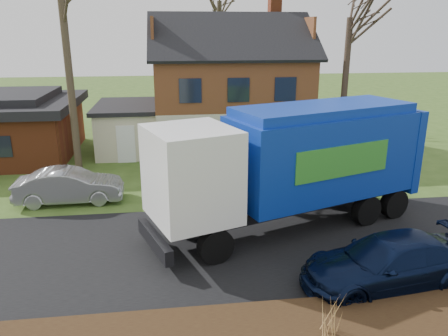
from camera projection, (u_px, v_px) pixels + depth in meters
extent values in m
plane|color=#37521B|center=(227.00, 248.00, 14.84)|extent=(120.00, 120.00, 0.00)
cube|color=black|center=(227.00, 248.00, 14.84)|extent=(80.00, 7.00, 0.02)
cube|color=beige|center=(229.00, 124.00, 27.91)|extent=(9.00, 7.50, 2.70)
cube|color=#593219|center=(229.00, 80.00, 27.08)|extent=(9.00, 7.50, 2.80)
cube|color=brown|center=(275.00, 7.00, 27.07)|extent=(0.70, 0.90, 1.60)
cube|color=beige|center=(130.00, 129.00, 26.70)|extent=(3.50, 5.50, 2.60)
cube|color=black|center=(128.00, 106.00, 26.27)|extent=(3.90, 5.90, 0.24)
cylinder|color=black|center=(216.00, 246.00, 13.78)|extent=(1.22, 0.76, 1.16)
cylinder|color=black|center=(187.00, 219.00, 15.77)|extent=(1.22, 0.76, 1.16)
cylinder|color=black|center=(366.00, 210.00, 16.52)|extent=(1.22, 0.76, 1.16)
cylinder|color=black|center=(326.00, 191.00, 18.51)|extent=(1.22, 0.76, 1.16)
cylinder|color=black|center=(394.00, 203.00, 17.15)|extent=(1.22, 0.76, 1.16)
cylinder|color=black|center=(352.00, 185.00, 19.13)|extent=(1.22, 0.76, 1.16)
cube|color=black|center=(295.00, 202.00, 16.35)|extent=(9.48, 4.48, 0.39)
cube|color=white|center=(191.00, 174.00, 14.02)|extent=(3.35, 3.48, 3.01)
cube|color=black|center=(155.00, 174.00, 13.44)|extent=(0.91, 2.34, 1.00)
cube|color=black|center=(155.00, 240.00, 14.07)|extent=(1.20, 2.72, 0.50)
cube|color=#0C2E98|center=(321.00, 154.00, 16.28)|extent=(7.55, 4.98, 3.01)
cube|color=#0C2E98|center=(324.00, 109.00, 15.78)|extent=(7.12, 4.55, 0.33)
cube|color=#0C2E98|center=(391.00, 146.00, 17.88)|extent=(1.32, 2.81, 3.23)
cube|color=#30832A|center=(344.00, 161.00, 14.97)|extent=(3.79, 1.39, 1.11)
cube|color=#30832A|center=(295.00, 143.00, 17.38)|extent=(3.79, 1.39, 1.11)
imported|color=#979A9E|center=(69.00, 186.00, 18.63)|extent=(4.50, 1.68, 1.47)
imported|color=black|center=(389.00, 262.00, 12.47)|extent=(5.37, 2.72, 1.49)
cylinder|color=#463A2A|center=(71.00, 87.00, 21.50)|extent=(0.36, 0.36, 8.78)
cylinder|color=#3B2D23|center=(344.00, 90.00, 24.47)|extent=(0.35, 0.35, 7.74)
cylinder|color=#3B3323|center=(220.00, 64.00, 33.80)|extent=(0.35, 0.35, 9.17)
cone|color=#B1864E|center=(330.00, 317.00, 9.98)|extent=(0.04, 0.04, 1.06)
cone|color=#B1864E|center=(323.00, 317.00, 9.96)|extent=(0.04, 0.04, 1.06)
cone|color=#B1864E|center=(337.00, 316.00, 10.00)|extent=(0.04, 0.04, 1.06)
cone|color=#B1864E|center=(328.00, 313.00, 10.11)|extent=(0.04, 0.04, 1.06)
cone|color=#B1864E|center=(332.00, 320.00, 9.86)|extent=(0.04, 0.04, 1.06)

